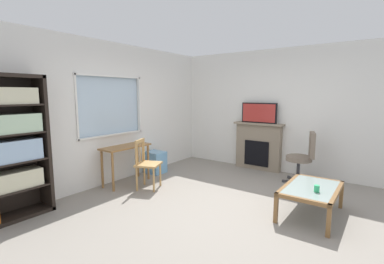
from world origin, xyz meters
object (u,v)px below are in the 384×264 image
Objects in this scene: desk_under_window at (126,153)px; coffee_table at (311,190)px; tv at (259,113)px; sippy_cup at (317,189)px; plastic_drawer_unit at (155,162)px; wooden_chair at (147,163)px; bookshelf at (10,144)px; fireplace at (258,146)px; office_chair at (304,155)px.

desk_under_window is 3.27m from coffee_table.
tv reaches higher than desk_under_window.
plastic_drawer_unit is at bearing 82.94° from sippy_cup.
wooden_chair is at bearing -145.03° from plastic_drawer_unit.
bookshelf reaches higher than fireplace.
sippy_cup is (-1.58, -0.55, -0.09)m from office_chair.
wooden_chair reaches higher than coffee_table.
tv is 0.73× the size of coffee_table.
desk_under_window is 3.33m from sippy_cup.
fireplace reaches higher than wooden_chair.
wooden_chair is 0.80× the size of fireplace.
office_chair is (3.90, -2.86, -0.50)m from bookshelf.
sippy_cup is at bearing -55.76° from bookshelf.
plastic_drawer_unit is (0.81, 0.57, -0.23)m from wooden_chair.
desk_under_window is 10.78× the size of sippy_cup.
coffee_table is (2.50, -3.31, -0.69)m from bookshelf.
fireplace is (1.60, -1.70, 0.30)m from plastic_drawer_unit.
tv is at bearing -47.20° from plastic_drawer_unit.
tv reaches higher than wooden_chair.
tv is at bearing 40.44° from coffee_table.
tv reaches higher than plastic_drawer_unit.
tv is at bearing -22.22° from bookshelf.
wooden_chair is 2.75m from coffee_table.
plastic_drawer_unit is 5.20× the size of sippy_cup.
office_chair is at bearing -67.37° from plastic_drawer_unit.
plastic_drawer_unit is at bearing 112.63° from office_chair.
wooden_chair is 2.98m from office_chair.
office_chair is (-0.41, -1.09, -0.74)m from tv.
fireplace reaches higher than desk_under_window.
desk_under_window is at bearing 126.20° from office_chair.
plastic_drawer_unit is at bearing 34.97° from wooden_chair.
bookshelf reaches higher than office_chair.
fireplace reaches higher than office_chair.
sippy_cup is at bearing -81.94° from wooden_chair.
tv is 2.56m from coffee_table.
desk_under_window is 3.01m from tv.
office_chair is 0.91× the size of coffee_table.
tv reaches higher than fireplace.
fireplace is 1.40× the size of tv.
office_chair is at bearing 17.92° from coffee_table.
office_chair reaches higher than coffee_table.
office_chair reaches higher than wooden_chair.
fireplace is 2.41m from coffee_table.
coffee_table is at bearing -139.84° from fireplace.
desk_under_window is at bearing 93.83° from wooden_chair.
bookshelf is 4.17m from sippy_cup.
wooden_chair is (0.03, -0.52, -0.14)m from desk_under_window.
bookshelf is 2.04× the size of desk_under_window.
office_chair reaches higher than desk_under_window.
coffee_table is at bearing -94.20° from plastic_drawer_unit.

